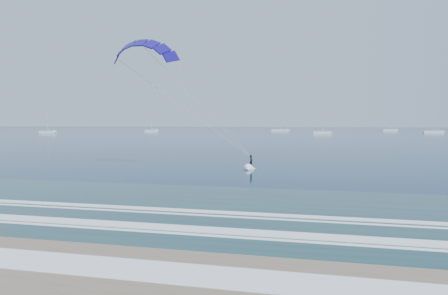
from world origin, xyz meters
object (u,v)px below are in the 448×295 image
Objects in this scene: kitesurfer_rig at (196,101)px; sailboat_2 at (280,130)px; sailboat_0 at (48,132)px; sailboat_4 at (390,130)px; sailboat_5 at (433,132)px; sailboat_1 at (152,131)px; sailboat_3 at (322,132)px.

kitesurfer_rig is 1.26× the size of sailboat_2.
sailboat_4 is at bearing 26.86° from sailboat_0.
sailboat_0 is (-117.28, 131.12, -7.23)m from kitesurfer_rig.
sailboat_1 is at bearing -176.63° from sailboat_5.
sailboat_2 is at bearing 116.07° from sailboat_3.
sailboat_2 is 1.18× the size of sailboat_4.
kitesurfer_rig reaches higher than sailboat_0.
sailboat_5 is at bearing 25.77° from sailboat_3.
sailboat_1 is at bearing 114.75° from kitesurfer_rig.
sailboat_2 is at bearing -163.67° from sailboat_4.
sailboat_1 is 145.37m from sailboat_4.
sailboat_1 is at bearing -159.63° from sailboat_4.
sailboat_4 reaches higher than sailboat_0.
sailboat_0 is 1.01× the size of sailboat_3.
sailboat_0 is 129.83m from sailboat_2.
sailboat_3 is (16.42, 151.49, -7.23)m from kitesurfer_rig.
sailboat_3 is at bearing 8.66° from sailboat_0.
sailboat_2 is 1.20× the size of sailboat_3.
kitesurfer_rig is 1.36× the size of sailboat_5.
kitesurfer_rig is at bearing -104.82° from sailboat_4.
sailboat_1 is (39.18, 38.26, -0.01)m from sailboat_0.
sailboat_0 is at bearing -171.34° from sailboat_3.
sailboat_3 is 80.22m from sailboat_4.
sailboat_4 is at bearing 108.03° from sailboat_5.
sailboat_5 reaches higher than sailboat_3.
sailboat_4 is at bearing 58.62° from sailboat_3.
sailboat_5 reaches higher than sailboat_1.
sailboat_2 reaches higher than sailboat_4.
sailboat_5 is at bearing 3.37° from sailboat_1.
sailboat_4 is (41.77, 68.49, -0.00)m from sailboat_3.
sailboat_0 is 0.85× the size of sailboat_2.
sailboat_1 is 96.19m from sailboat_3.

